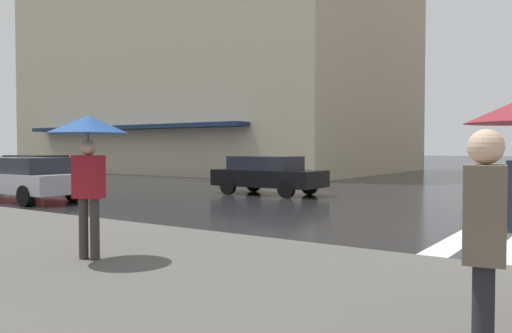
{
  "coord_description": "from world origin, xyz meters",
  "views": [
    {
      "loc": [
        -10.63,
        -0.97,
        1.71
      ],
      "look_at": [
        0.92,
        6.93,
        1.22
      ],
      "focal_mm": 36.78,
      "sensor_mm": 36.0,
      "label": 1
    }
  ],
  "objects_px": {
    "car_red": "(35,170)",
    "car_black": "(268,174)",
    "pedestrian_by_billboard": "(88,140)",
    "car_silver": "(27,178)",
    "pedestrian_far_down_pavement": "(484,241)"
  },
  "relations": [
    {
      "from": "pedestrian_far_down_pavement",
      "to": "pedestrian_by_billboard",
      "type": "bearing_deg",
      "value": 77.03
    },
    {
      "from": "car_silver",
      "to": "pedestrian_far_down_pavement",
      "type": "bearing_deg",
      "value": -112.65
    },
    {
      "from": "pedestrian_by_billboard",
      "to": "car_red",
      "type": "bearing_deg",
      "value": 59.73
    },
    {
      "from": "car_red",
      "to": "car_black",
      "type": "bearing_deg",
      "value": -73.27
    },
    {
      "from": "car_red",
      "to": "pedestrian_by_billboard",
      "type": "distance_m",
      "value": 16.74
    },
    {
      "from": "pedestrian_far_down_pavement",
      "to": "car_black",
      "type": "bearing_deg",
      "value": 37.89
    },
    {
      "from": "car_red",
      "to": "car_black",
      "type": "xyz_separation_m",
      "value": [
        3.0,
        -9.98,
        0.0
      ]
    },
    {
      "from": "car_black",
      "to": "pedestrian_by_billboard",
      "type": "relative_size",
      "value": 2.03
    },
    {
      "from": "car_black",
      "to": "pedestrian_by_billboard",
      "type": "bearing_deg",
      "value": -158.72
    },
    {
      "from": "car_black",
      "to": "pedestrian_far_down_pavement",
      "type": "relative_size",
      "value": 2.44
    },
    {
      "from": "pedestrian_by_billboard",
      "to": "pedestrian_far_down_pavement",
      "type": "height_order",
      "value": "pedestrian_by_billboard"
    },
    {
      "from": "car_silver",
      "to": "pedestrian_far_down_pavement",
      "type": "xyz_separation_m",
      "value": [
        -6.17,
        -14.78,
        0.38
      ]
    },
    {
      "from": "car_red",
      "to": "car_silver",
      "type": "relative_size",
      "value": 1.0
    },
    {
      "from": "pedestrian_by_billboard",
      "to": "pedestrian_far_down_pavement",
      "type": "relative_size",
      "value": 1.2
    },
    {
      "from": "car_red",
      "to": "pedestrian_far_down_pavement",
      "type": "distance_m",
      "value": 22.07
    }
  ]
}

